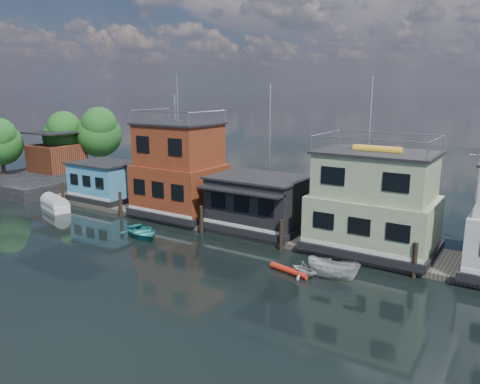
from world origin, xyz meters
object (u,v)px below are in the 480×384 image
Objects in this scene: houseboat_red at (179,171)px; dinghy_teal at (142,232)px; motorboat at (333,269)px; houseboat_dark at (259,202)px; houseboat_blue at (106,181)px; red_kayak at (289,270)px; houseboat_green at (374,203)px; dinghy_white at (304,269)px; tarp_runabout at (55,204)px.

dinghy_teal is at bearing -78.31° from houseboat_red.
houseboat_red is 3.61× the size of motorboat.
houseboat_red is 8.18m from houseboat_dark.
houseboat_blue is 26.69m from motorboat.
houseboat_dark is 2.25× the size of motorboat.
houseboat_dark is 2.70× the size of red_kayak.
houseboat_green is (26.50, 0.00, 1.34)m from houseboat_blue.
tarp_runabout is at bearing 98.15° from dinghy_white.
houseboat_green is at bearing 0.00° from houseboat_red.
dinghy_white is 0.47× the size of tarp_runabout.
houseboat_blue is 0.54× the size of houseboat_red.
houseboat_red is 12.69m from tarp_runabout.
houseboat_blue is at bearing 87.43° from dinghy_white.
houseboat_blue is 3.43× the size of dinghy_white.
dinghy_white is 1.03m from red_kayak.
houseboat_green is at bearing 75.95° from red_kayak.
dinghy_white is (14.92, -6.28, -3.61)m from houseboat_red.
houseboat_green reaches higher than motorboat.
houseboat_green reaches higher than houseboat_dark.
houseboat_dark is 9.53m from dinghy_white.
houseboat_dark reaches higher than tarp_runabout.
houseboat_green is (17.00, 0.00, -0.55)m from houseboat_red.
dinghy_white is 0.68× the size of red_kayak.
houseboat_green reaches higher than dinghy_teal.
houseboat_red reaches higher than motorboat.
dinghy_teal is 1.16× the size of motorboat.
red_kayak is at bearing -68.16° from dinghy_teal.
houseboat_green is at bearing 26.05° from tarp_runabout.
motorboat reaches higher than dinghy_white.
tarp_runabout is (-1.79, -4.59, -1.64)m from houseboat_blue.
motorboat is 1.73m from dinghy_white.
houseboat_red is 15.79m from red_kayak.
dinghy_white is at bearing 13.14° from tarp_runabout.
houseboat_dark is (8.00, -0.02, -1.69)m from houseboat_red.
houseboat_red reaches higher than houseboat_green.
dinghy_white is 26.26m from tarp_runabout.
dinghy_white is at bearing -42.16° from houseboat_dark.
dinghy_teal reaches higher than red_kayak.
houseboat_green is at bearing 0.12° from houseboat_dark.
houseboat_dark reaches higher than houseboat_blue.
houseboat_blue is 0.76× the size of houseboat_green.
houseboat_red is 1.60× the size of houseboat_dark.
dinghy_teal is at bearing -169.72° from red_kayak.
dinghy_white is at bearing -108.34° from houseboat_green.
red_kayak is (-3.07, -6.33, -3.35)m from houseboat_green.
tarp_runabout is at bearing 86.65° from motorboat.
houseboat_dark is 3.96× the size of dinghy_white.
houseboat_green is at bearing -6.49° from dinghy_white.
motorboat is at bearing -12.32° from houseboat_blue.
motorboat is 0.82× the size of tarp_runabout.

